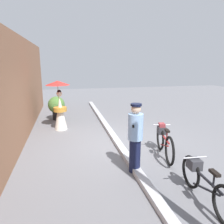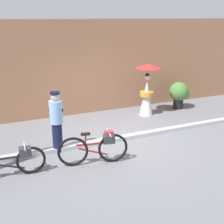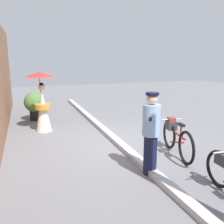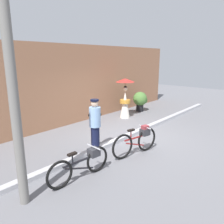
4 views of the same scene
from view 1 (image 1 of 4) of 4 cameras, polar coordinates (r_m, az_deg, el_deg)
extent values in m
plane|color=slate|center=(6.70, 1.52, -8.72)|extent=(30.00, 30.00, 0.00)
cube|color=#9E6B4C|center=(6.27, -26.41, 4.23)|extent=(14.00, 0.40, 3.34)
cube|color=#B2B2B7|center=(6.67, 1.52, -8.25)|extent=(14.00, 0.20, 0.12)
torus|color=black|center=(4.75, 20.40, -14.81)|extent=(0.66, 0.11, 0.66)
cube|color=black|center=(4.29, 24.09, -16.31)|extent=(0.91, 0.10, 0.04)
cube|color=black|center=(4.37, 23.86, -18.38)|extent=(0.79, 0.09, 0.28)
cylinder|color=black|center=(4.10, 25.71, -16.22)|extent=(0.03, 0.03, 0.27)
cube|color=black|center=(4.03, 25.91, -14.53)|extent=(0.23, 0.11, 0.05)
cylinder|color=silver|center=(4.51, 21.42, -11.33)|extent=(0.07, 0.48, 0.03)
cube|color=#333338|center=(4.57, 21.28, -12.88)|extent=(0.28, 0.24, 0.20)
torus|color=black|center=(6.37, 12.86, -6.68)|extent=(0.73, 0.21, 0.73)
torus|color=black|center=(5.50, 15.23, -10.07)|extent=(0.73, 0.21, 0.73)
cube|color=maroon|center=(5.88, 14.04, -6.85)|extent=(0.81, 0.20, 0.04)
cube|color=maroon|center=(5.95, 13.93, -8.68)|extent=(0.70, 0.18, 0.26)
cylinder|color=maroon|center=(5.68, 14.55, -6.33)|extent=(0.03, 0.03, 0.30)
cube|color=black|center=(5.64, 14.63, -4.87)|extent=(0.23, 0.13, 0.05)
cylinder|color=silver|center=(6.16, 13.26, -3.42)|extent=(0.13, 0.48, 0.03)
cube|color=#333338|center=(6.20, 13.19, -4.76)|extent=(0.30, 0.27, 0.20)
cube|color=maroon|center=(6.17, 13.25, -3.61)|extent=(0.23, 0.20, 0.14)
cylinder|color=#141938|center=(5.02, 6.16, -11.58)|extent=(0.26, 0.26, 0.80)
cylinder|color=#8CB2E0|center=(4.78, 6.36, -3.97)|extent=(0.34, 0.34, 0.60)
sphere|color=#D8B293|center=(4.67, 6.48, 0.79)|extent=(0.22, 0.22, 0.22)
cylinder|color=black|center=(4.66, 6.51, 1.96)|extent=(0.25, 0.25, 0.05)
cube|color=black|center=(4.76, 6.38, -3.28)|extent=(0.33, 0.25, 0.06)
cone|color=silver|center=(8.22, -13.73, -0.31)|extent=(0.48, 0.48, 1.27)
cylinder|color=#C1842D|center=(8.18, -13.79, 0.73)|extent=(0.49, 0.49, 0.16)
sphere|color=beige|center=(8.08, -14.02, 4.79)|extent=(0.20, 0.20, 0.20)
sphere|color=black|center=(8.07, -14.04, 5.29)|extent=(0.15, 0.15, 0.15)
cylinder|color=olive|center=(8.11, -14.34, 5.67)|extent=(0.02, 0.02, 0.55)
cone|color=red|center=(8.08, -14.45, 7.60)|extent=(0.88, 0.88, 0.16)
cylinder|color=black|center=(9.83, -14.58, -0.86)|extent=(0.38, 0.38, 0.38)
sphere|color=#4C7A38|center=(9.73, -14.75, 1.91)|extent=(0.73, 0.73, 0.73)
sphere|color=#4C7A38|center=(9.92, -14.05, 1.63)|extent=(0.40, 0.40, 0.40)
camera|label=2|loc=(9.13, 62.05, 12.19)|focal=47.68mm
camera|label=3|loc=(0.88, -66.29, -12.35)|focal=38.46mm
camera|label=4|loc=(6.03, 79.50, 5.53)|focal=35.49mm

